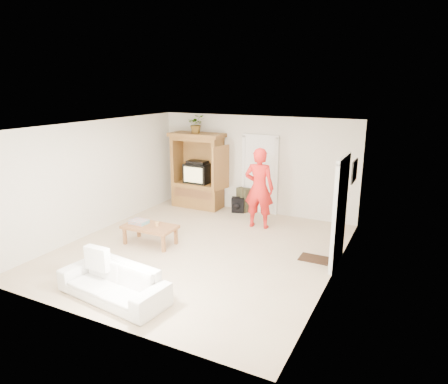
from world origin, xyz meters
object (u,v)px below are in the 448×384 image
Objects in this scene: man at (259,188)px; coffee_table at (150,228)px; armoire at (198,176)px; sofa at (113,282)px.

man is 2.76m from coffee_table.
man is (2.15, -0.81, 0.07)m from armoire.
armoire reaches higher than coffee_table.
sofa is at bearing -75.37° from armoire.
armoire is at bearing 98.04° from coffee_table.
armoire is 5.23m from sofa.
coffee_table is at bearing 44.00° from man.
coffee_table is at bearing 118.65° from sofa.
man is 1.69× the size of coffee_table.
armoire is 1.07× the size of man.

